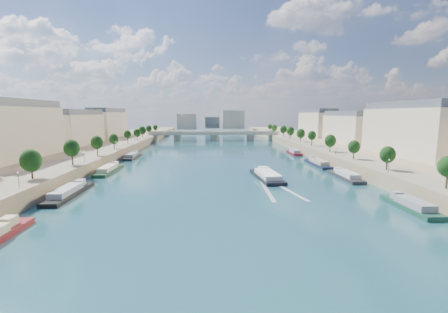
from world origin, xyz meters
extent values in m
plane|color=#0D2839|center=(0.00, 100.00, 0.00)|extent=(700.00, 700.00, 0.00)
cube|color=#9E8460|center=(-72.00, 100.00, 2.50)|extent=(44.00, 520.00, 5.00)
cube|color=#9E8460|center=(72.00, 100.00, 2.50)|extent=(44.00, 520.00, 5.00)
cube|color=gray|center=(-57.00, 100.00, 5.05)|extent=(14.00, 520.00, 0.10)
cube|color=gray|center=(57.00, 100.00, 5.05)|extent=(14.00, 520.00, 0.10)
cylinder|color=#382B1E|center=(-55.00, 42.00, 6.91)|extent=(0.50, 0.50, 3.82)
ellipsoid|color=black|center=(-55.00, 42.00, 10.50)|extent=(4.80, 4.80, 5.52)
cylinder|color=#382B1E|center=(-55.00, 66.00, 6.91)|extent=(0.50, 0.50, 3.82)
ellipsoid|color=black|center=(-55.00, 66.00, 10.50)|extent=(4.80, 4.80, 5.52)
cylinder|color=#382B1E|center=(-55.00, 90.00, 6.91)|extent=(0.50, 0.50, 3.82)
ellipsoid|color=black|center=(-55.00, 90.00, 10.50)|extent=(4.80, 4.80, 5.52)
cylinder|color=#382B1E|center=(-55.00, 114.00, 6.91)|extent=(0.50, 0.50, 3.82)
ellipsoid|color=black|center=(-55.00, 114.00, 10.50)|extent=(4.80, 4.80, 5.52)
cylinder|color=#382B1E|center=(-55.00, 138.00, 6.91)|extent=(0.50, 0.50, 3.82)
ellipsoid|color=black|center=(-55.00, 138.00, 10.50)|extent=(4.80, 4.80, 5.52)
cylinder|color=#382B1E|center=(-55.00, 162.00, 6.91)|extent=(0.50, 0.50, 3.82)
ellipsoid|color=black|center=(-55.00, 162.00, 10.50)|extent=(4.80, 4.80, 5.52)
cylinder|color=#382B1E|center=(-55.00, 186.00, 6.91)|extent=(0.50, 0.50, 3.82)
ellipsoid|color=black|center=(-55.00, 186.00, 10.50)|extent=(4.80, 4.80, 5.52)
cylinder|color=#382B1E|center=(-55.00, 210.00, 6.91)|extent=(0.50, 0.50, 3.82)
ellipsoid|color=black|center=(-55.00, 210.00, 10.50)|extent=(4.80, 4.80, 5.52)
cylinder|color=#382B1E|center=(-55.00, 234.00, 6.91)|extent=(0.50, 0.50, 3.82)
ellipsoid|color=black|center=(-55.00, 234.00, 10.50)|extent=(4.80, 4.80, 5.52)
cylinder|color=#382B1E|center=(55.00, 26.00, 6.91)|extent=(0.50, 0.50, 3.82)
ellipsoid|color=black|center=(55.00, 26.00, 10.50)|extent=(4.80, 4.80, 5.52)
cylinder|color=#382B1E|center=(55.00, 50.00, 6.91)|extent=(0.50, 0.50, 3.82)
ellipsoid|color=black|center=(55.00, 50.00, 10.50)|extent=(4.80, 4.80, 5.52)
cylinder|color=#382B1E|center=(55.00, 74.00, 6.91)|extent=(0.50, 0.50, 3.82)
ellipsoid|color=black|center=(55.00, 74.00, 10.50)|extent=(4.80, 4.80, 5.52)
cylinder|color=#382B1E|center=(55.00, 98.00, 6.91)|extent=(0.50, 0.50, 3.82)
ellipsoid|color=black|center=(55.00, 98.00, 10.50)|extent=(4.80, 4.80, 5.52)
cylinder|color=#382B1E|center=(55.00, 122.00, 6.91)|extent=(0.50, 0.50, 3.82)
ellipsoid|color=black|center=(55.00, 122.00, 10.50)|extent=(4.80, 4.80, 5.52)
cylinder|color=#382B1E|center=(55.00, 146.00, 6.91)|extent=(0.50, 0.50, 3.82)
ellipsoid|color=black|center=(55.00, 146.00, 10.50)|extent=(4.80, 4.80, 5.52)
cylinder|color=#382B1E|center=(55.00, 170.00, 6.91)|extent=(0.50, 0.50, 3.82)
ellipsoid|color=black|center=(55.00, 170.00, 10.50)|extent=(4.80, 4.80, 5.52)
cylinder|color=#382B1E|center=(55.00, 194.00, 6.91)|extent=(0.50, 0.50, 3.82)
ellipsoid|color=black|center=(55.00, 194.00, 10.50)|extent=(4.80, 4.80, 5.52)
cylinder|color=#382B1E|center=(55.00, 218.00, 6.91)|extent=(0.50, 0.50, 3.82)
ellipsoid|color=black|center=(55.00, 218.00, 10.50)|extent=(4.80, 4.80, 5.52)
cylinder|color=#382B1E|center=(55.00, 242.00, 6.91)|extent=(0.50, 0.50, 3.82)
ellipsoid|color=black|center=(55.00, 242.00, 10.50)|extent=(4.80, 4.80, 5.52)
cylinder|color=black|center=(-52.50, 30.00, 7.00)|extent=(0.14, 0.14, 4.00)
sphere|color=#FFE5B2|center=(-52.50, 30.00, 9.10)|extent=(0.36, 0.36, 0.36)
cylinder|color=black|center=(-52.50, 70.00, 7.00)|extent=(0.14, 0.14, 4.00)
sphere|color=#FFE5B2|center=(-52.50, 70.00, 9.10)|extent=(0.36, 0.36, 0.36)
cylinder|color=black|center=(-52.50, 110.00, 7.00)|extent=(0.14, 0.14, 4.00)
sphere|color=#FFE5B2|center=(-52.50, 110.00, 9.10)|extent=(0.36, 0.36, 0.36)
cylinder|color=black|center=(-52.50, 150.00, 7.00)|extent=(0.14, 0.14, 4.00)
sphere|color=#FFE5B2|center=(-52.50, 150.00, 9.10)|extent=(0.36, 0.36, 0.36)
cylinder|color=black|center=(-52.50, 190.00, 7.00)|extent=(0.14, 0.14, 4.00)
sphere|color=#FFE5B2|center=(-52.50, 190.00, 9.10)|extent=(0.36, 0.36, 0.36)
cylinder|color=black|center=(52.50, 45.00, 7.00)|extent=(0.14, 0.14, 4.00)
sphere|color=#FFE5B2|center=(52.50, 45.00, 9.10)|extent=(0.36, 0.36, 0.36)
cylinder|color=black|center=(52.50, 85.00, 7.00)|extent=(0.14, 0.14, 4.00)
sphere|color=#FFE5B2|center=(52.50, 85.00, 9.10)|extent=(0.36, 0.36, 0.36)
cylinder|color=black|center=(52.50, 125.00, 7.00)|extent=(0.14, 0.14, 4.00)
sphere|color=#FFE5B2|center=(52.50, 125.00, 9.10)|extent=(0.36, 0.36, 0.36)
cylinder|color=black|center=(52.50, 165.00, 7.00)|extent=(0.14, 0.14, 4.00)
sphere|color=#FFE5B2|center=(52.50, 165.00, 9.10)|extent=(0.36, 0.36, 0.36)
cylinder|color=black|center=(52.50, 205.00, 7.00)|extent=(0.14, 0.14, 4.00)
sphere|color=#FFE5B2|center=(52.50, 205.00, 9.10)|extent=(0.36, 0.36, 0.36)
cube|color=#C6B398|center=(-85.00, 83.00, 15.00)|extent=(16.00, 52.00, 20.00)
cube|color=#474C54|center=(-85.00, 83.00, 26.60)|extent=(14.72, 50.44, 3.20)
cube|color=#C6B398|center=(-85.00, 141.00, 15.00)|extent=(16.00, 52.00, 20.00)
cube|color=#474C54|center=(-85.00, 141.00, 26.60)|extent=(14.72, 50.44, 3.20)
cube|color=#C6B398|center=(-85.00, 199.00, 15.00)|extent=(16.00, 52.00, 20.00)
cube|color=#474C54|center=(-85.00, 199.00, 26.60)|extent=(14.72, 50.44, 3.20)
cube|color=#C6B398|center=(85.00, 83.00, 15.00)|extent=(16.00, 52.00, 20.00)
cube|color=#474C54|center=(85.00, 83.00, 26.60)|extent=(14.72, 50.44, 3.20)
cube|color=#C6B398|center=(85.00, 141.00, 15.00)|extent=(16.00, 52.00, 20.00)
cube|color=#474C54|center=(85.00, 141.00, 26.60)|extent=(14.72, 50.44, 3.20)
cube|color=#C6B398|center=(85.00, 199.00, 15.00)|extent=(16.00, 52.00, 20.00)
cube|color=#474C54|center=(85.00, 199.00, 26.60)|extent=(14.72, 50.44, 3.20)
cube|color=#C6B398|center=(-30.00, 310.00, 14.00)|extent=(22.00, 18.00, 18.00)
cube|color=#C6B398|center=(25.00, 320.00, 16.00)|extent=(26.00, 20.00, 22.00)
cube|color=#474C54|center=(0.00, 335.00, 12.00)|extent=(18.00, 16.00, 14.00)
cube|color=#C1B79E|center=(0.00, 216.66, 6.20)|extent=(112.00, 11.00, 2.20)
cube|color=#C1B79E|center=(0.00, 211.66, 7.70)|extent=(112.00, 0.80, 0.90)
cube|color=#C1B79E|center=(0.00, 221.66, 7.70)|extent=(112.00, 0.80, 0.90)
cylinder|color=#C1B79E|center=(-32.00, 216.66, 2.50)|extent=(6.40, 6.40, 5.00)
cylinder|color=#C1B79E|center=(0.00, 216.66, 2.50)|extent=(6.40, 6.40, 5.00)
cylinder|color=#C1B79E|center=(32.00, 216.66, 2.50)|extent=(6.40, 6.40, 5.00)
cube|color=#C1B79E|center=(-52.00, 216.66, 2.50)|extent=(6.00, 12.00, 5.00)
cube|color=#C1B79E|center=(52.00, 216.66, 2.50)|extent=(6.00, 12.00, 5.00)
cube|color=black|center=(16.49, 61.17, 0.29)|extent=(9.26, 25.53, 1.79)
cube|color=white|center=(16.49, 59.17, 1.99)|extent=(7.23, 16.70, 1.61)
cube|color=white|center=(16.49, 68.68, 2.09)|extent=(3.82, 3.30, 1.80)
cube|color=silver|center=(13.29, 44.17, 0.02)|extent=(2.15, 26.03, 0.04)
cube|color=silver|center=(19.69, 44.17, 0.02)|extent=(6.54, 25.69, 0.04)
cube|color=beige|center=(-45.50, 14.35, 2.10)|extent=(2.50, 2.85, 1.80)
cube|color=black|center=(-45.50, 41.22, 0.30)|extent=(5.00, 24.90, 1.80)
cube|color=#B7BBC5|center=(-45.50, 39.23, 2.00)|extent=(4.10, 13.70, 1.60)
cube|color=#B7BBC5|center=(-45.50, 48.69, 2.10)|extent=(2.50, 2.99, 1.80)
cube|color=#1A4226|center=(-45.50, 76.69, 0.30)|extent=(5.00, 25.23, 1.80)
cube|color=beige|center=(-45.50, 74.67, 2.00)|extent=(4.10, 13.88, 1.60)
cube|color=beige|center=(-45.50, 84.26, 2.10)|extent=(2.50, 3.03, 1.80)
cube|color=black|center=(-45.50, 114.81, 0.30)|extent=(5.00, 22.36, 1.80)
cube|color=gray|center=(-45.50, 113.02, 2.00)|extent=(4.10, 12.30, 1.60)
cube|color=gray|center=(-45.50, 121.52, 2.10)|extent=(2.50, 2.68, 1.80)
cube|color=#1B4535|center=(45.50, 23.81, 0.30)|extent=(5.00, 18.60, 1.80)
cube|color=gray|center=(45.50, 22.32, 2.00)|extent=(4.10, 10.23, 1.60)
cube|color=gray|center=(45.50, 29.39, 2.10)|extent=(2.50, 2.23, 1.80)
cube|color=#28292B|center=(45.50, 59.62, 0.30)|extent=(5.00, 21.39, 1.80)
cube|color=silver|center=(45.50, 57.90, 2.00)|extent=(4.10, 11.76, 1.60)
cube|color=silver|center=(45.50, 66.03, 2.10)|extent=(2.50, 2.57, 1.80)
cube|color=#192137|center=(45.50, 87.82, 0.30)|extent=(5.00, 24.74, 1.80)
cube|color=#B9AC8B|center=(45.50, 85.84, 2.00)|extent=(4.10, 13.61, 1.60)
cube|color=#B9AC8B|center=(45.50, 95.24, 2.10)|extent=(2.50, 2.97, 1.80)
cube|color=maroon|center=(45.50, 126.36, 0.30)|extent=(5.00, 18.24, 1.80)
cube|color=#B5BCC2|center=(45.50, 124.90, 2.00)|extent=(4.10, 10.03, 1.60)
cube|color=#B5BCC2|center=(45.50, 131.83, 2.10)|extent=(2.50, 2.19, 1.80)
camera|label=1|loc=(-4.79, -45.91, 23.80)|focal=24.00mm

